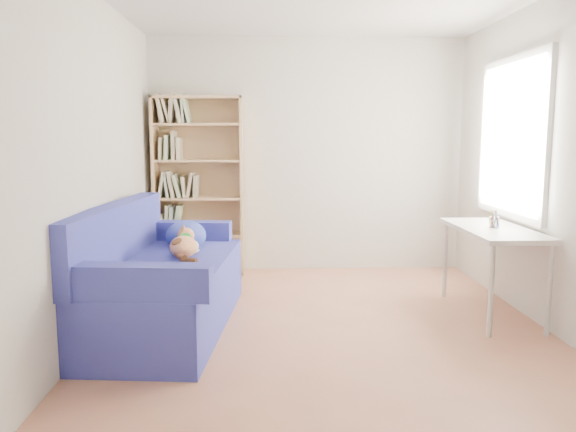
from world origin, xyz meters
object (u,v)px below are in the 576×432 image
(bookshelf, at_px, (199,193))
(pen_cup, at_px, (494,221))
(sofa, at_px, (159,282))
(desk, at_px, (493,237))

(bookshelf, distance_m, pen_cup, 3.09)
(bookshelf, bearing_deg, sofa, -93.48)
(desk, height_order, pen_cup, pen_cup)
(sofa, relative_size, desk, 1.74)
(sofa, height_order, desk, sofa)
(pen_cup, bearing_deg, desk, -114.23)
(bookshelf, height_order, pen_cup, bookshelf)
(sofa, height_order, pen_cup, sofa)
(sofa, bearing_deg, bookshelf, 91.72)
(desk, relative_size, pen_cup, 7.63)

